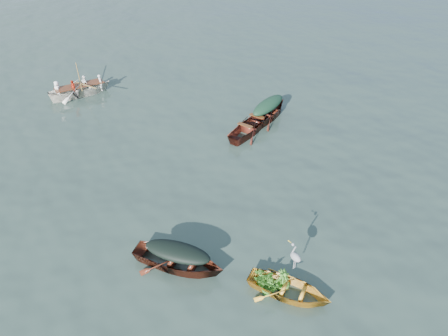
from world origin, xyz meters
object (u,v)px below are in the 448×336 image
at_px(rowed_boat, 81,95).
at_px(heron, 295,261).
at_px(dark_covered_boat, 179,267).
at_px(open_wooden_boat, 251,132).
at_px(yellow_dinghy, 288,294).
at_px(green_tarp_boat, 267,119).

distance_m(rowed_boat, heron, 15.90).
bearing_deg(rowed_boat, heron, -172.40).
relative_size(dark_covered_boat, open_wooden_boat, 0.91).
bearing_deg(rowed_boat, yellow_dinghy, -174.04).
distance_m(yellow_dinghy, green_tarp_boat, 10.48).
xyz_separation_m(yellow_dinghy, green_tarp_boat, (6.21, 8.45, 0.00)).
relative_size(yellow_dinghy, rowed_boat, 0.67).
bearing_deg(dark_covered_boat, open_wooden_boat, 1.17).
distance_m(green_tarp_boat, open_wooden_boat, 1.50).
bearing_deg(yellow_dinghy, heron, 5.19).
bearing_deg(dark_covered_boat, yellow_dinghy, -88.68).
bearing_deg(dark_covered_boat, heron, -79.69).
height_order(yellow_dinghy, heron, heron).
height_order(green_tarp_boat, open_wooden_boat, green_tarp_boat).
distance_m(yellow_dinghy, heron, 1.03).
bearing_deg(open_wooden_boat, dark_covered_boat, 106.30).
relative_size(open_wooden_boat, rowed_boat, 0.93).
xyz_separation_m(yellow_dinghy, open_wooden_boat, (4.79, 7.96, 0.00)).
bearing_deg(yellow_dinghy, open_wooden_boat, 28.57).
height_order(yellow_dinghy, green_tarp_boat, green_tarp_boat).
height_order(green_tarp_boat, heron, heron).
height_order(yellow_dinghy, open_wooden_boat, open_wooden_boat).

